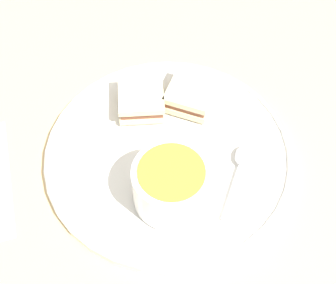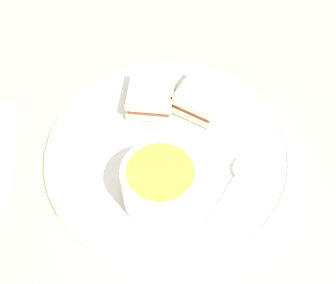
# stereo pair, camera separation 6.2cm
# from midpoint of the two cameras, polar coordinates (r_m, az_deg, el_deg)

# --- Properties ---
(ground_plane) EXTENTS (2.40, 2.40, 0.00)m
(ground_plane) POSITION_cam_midpoint_polar(r_m,az_deg,el_deg) (0.65, -2.73, -1.91)
(ground_plane) COLOR #D1B27F
(plate) EXTENTS (0.34, 0.34, 0.02)m
(plate) POSITION_cam_midpoint_polar(r_m,az_deg,el_deg) (0.64, -2.76, -1.48)
(plate) COLOR white
(plate) RESTS_ON ground_plane
(soup_bowl) EXTENTS (0.10, 0.10, 0.06)m
(soup_bowl) POSITION_cam_midpoint_polar(r_m,az_deg,el_deg) (0.57, -2.72, -5.44)
(soup_bowl) COLOR white
(soup_bowl) RESTS_ON plate
(spoon) EXTENTS (0.11, 0.07, 0.01)m
(spoon) POSITION_cam_midpoint_polar(r_m,az_deg,el_deg) (0.62, 6.24, -2.53)
(spoon) COLOR silver
(spoon) RESTS_ON plate
(sandwich_half_near) EXTENTS (0.09, 0.09, 0.03)m
(sandwich_half_near) POSITION_cam_midpoint_polar(r_m,az_deg,el_deg) (0.67, 0.24, 5.73)
(sandwich_half_near) COLOR beige
(sandwich_half_near) RESTS_ON plate
(sandwich_half_far) EXTENTS (0.08, 0.07, 0.03)m
(sandwich_half_far) POSITION_cam_midpoint_polar(r_m,az_deg,el_deg) (0.67, -5.93, 5.11)
(sandwich_half_far) COLOR beige
(sandwich_half_far) RESTS_ON plate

